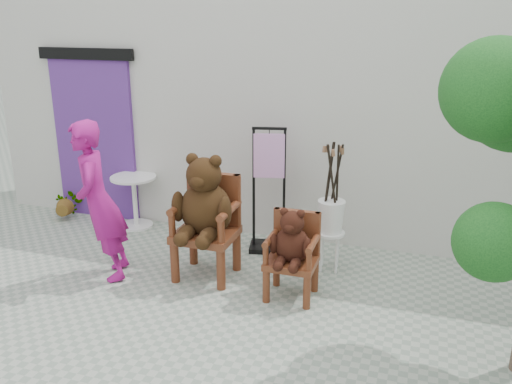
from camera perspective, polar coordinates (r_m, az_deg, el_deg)
ground_plane at (r=4.76m, az=-1.95°, el=-16.94°), size 60.00×60.00×0.00m
back_wall at (r=6.99m, az=6.68°, el=7.89°), size 9.00×1.00×3.00m
doorway at (r=7.76m, az=-16.62°, el=5.75°), size 1.40×0.11×2.33m
chair_big at (r=5.76m, az=-5.35°, el=-1.77°), size 0.66×0.73×1.38m
chair_small at (r=5.41m, az=3.84°, el=-5.66°), size 0.49×0.51×0.95m
person at (r=5.92m, az=-16.20°, el=-1.03°), size 0.65×0.75×1.72m
cafe_table at (r=7.39m, az=-12.67°, el=-0.35°), size 0.60×0.60×0.70m
display_stand at (r=6.45m, az=1.35°, el=-1.29°), size 0.52×0.44×1.51m
stool_bucket at (r=5.98m, az=7.90°, el=-2.50°), size 0.32×0.32×1.45m
potted_plant at (r=8.06m, az=-19.27°, el=-1.14°), size 0.47×0.44×0.42m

